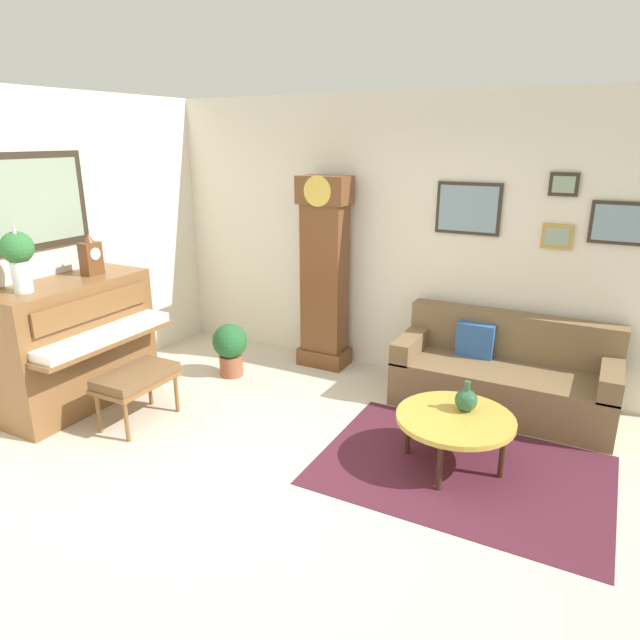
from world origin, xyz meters
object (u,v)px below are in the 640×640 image
Objects in this scene: flower_vase at (18,254)px; couch at (503,375)px; piano_bench at (136,379)px; mantel_clock at (91,256)px; grandfather_clock at (324,279)px; potted_plant at (230,346)px; coffee_table at (455,420)px; piano at (75,343)px; green_jug at (466,400)px.

couch is at bearing 31.48° from flower_vase.
flower_vase is (-0.76, -0.38, 1.08)m from piano_bench.
grandfather_clock is at bearing 45.46° from mantel_clock.
potted_plant is (-0.72, -0.73, -0.64)m from grandfather_clock.
mantel_clock reaches higher than coffee_table.
mantel_clock reaches higher than couch.
couch is (1.93, -0.16, -0.65)m from grandfather_clock.
flower_vase reaches higher than coffee_table.
piano is at bearing 177.36° from piano_bench.
flower_vase is 2.42× the size of green_jug.
coffee_table is (1.79, -1.35, -0.58)m from grandfather_clock.
flower_vase is at bearing -148.52° from couch.
coffee_table is 3.52m from mantel_clock.
piano reaches higher than couch.
couch is at bearing 83.44° from coffee_table.
grandfather_clock reaches higher than piano_bench.
flower_vase is 1.04× the size of potted_plant.
coffee_table is (-0.14, -1.18, 0.07)m from couch.
mantel_clock is at bearing -157.63° from couch.
potted_plant is (-2.51, 0.61, -0.06)m from coffee_table.
piano is 3.43m from coffee_table.
couch reaches higher than coffee_table.
coffee_table is 1.52× the size of flower_vase.
piano reaches higher than green_jug.
mantel_clock reaches higher than potted_plant.
green_jug is (0.04, 0.13, 0.12)m from coffee_table.
potted_plant is (-2.65, -0.57, 0.01)m from couch.
piano is at bearing -153.67° from couch.
green_jug is (3.42, 0.68, -0.09)m from piano.
grandfather_clock is 3.50× the size of flower_vase.
couch reaches higher than green_jug.
couch is 1.19m from coffee_table.
potted_plant is at bearing 169.20° from green_jug.
mantel_clock is (-3.37, -0.26, 0.96)m from coffee_table.
grandfather_clock reaches higher than couch.
mantel_clock is at bearing 89.96° from flower_vase.
green_jug is at bearing -95.15° from couch.
green_jug reaches higher than coffee_table.
flower_vase reaches higher than green_jug.
couch is (3.51, 1.74, -0.28)m from piano.
mantel_clock is at bearing 156.65° from piano_bench.
piano reaches higher than piano_bench.
flower_vase is at bearing -124.39° from grandfather_clock.
green_jug is at bearing 15.14° from piano_bench.
mantel_clock reaches higher than piano.
couch is 3.93m from mantel_clock.
mantel_clock is (-3.51, -1.44, 1.03)m from couch.
couch is 4.28m from flower_vase.
piano is 3.93m from couch.
green_jug is 2.60m from potted_plant.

